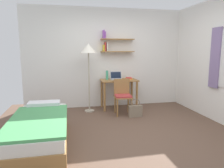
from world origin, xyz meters
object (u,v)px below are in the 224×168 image
(desk, at_px, (119,86))
(water_bottle, at_px, (107,75))
(standing_lamp, at_px, (88,52))
(book_stack, at_px, (129,78))
(desk_chair, at_px, (123,95))
(handbag, at_px, (135,110))
(bed, at_px, (40,131))
(laptop, at_px, (116,77))

(desk, distance_m, water_bottle, 0.41)
(desk, height_order, standing_lamp, standing_lamp)
(standing_lamp, distance_m, water_bottle, 0.78)
(desk, distance_m, book_stack, 0.33)
(standing_lamp, distance_m, book_stack, 1.27)
(desk_chair, height_order, handbag, desk_chair)
(desk_chair, relative_size, water_bottle, 3.51)
(bed, xyz_separation_m, handbag, (1.95, 1.07, -0.09))
(laptop, bearing_deg, desk, -57.47)
(water_bottle, relative_size, book_stack, 1.01)
(standing_lamp, height_order, water_bottle, standing_lamp)
(bed, distance_m, book_stack, 2.81)
(bed, relative_size, desk, 2.00)
(bed, height_order, laptop, laptop)
(desk, xyz_separation_m, desk_chair, (-0.03, -0.49, -0.13))
(desk_chair, xyz_separation_m, handbag, (0.23, -0.28, -0.32))
(standing_lamp, bearing_deg, handbag, -33.28)
(desk_chair, bearing_deg, bed, -141.90)
(water_bottle, bearing_deg, desk, -8.12)
(handbag, bearing_deg, bed, -151.22)
(desk, bearing_deg, laptop, 122.53)
(standing_lamp, xyz_separation_m, book_stack, (1.06, 0.15, -0.68))
(bed, xyz_separation_m, standing_lamp, (0.96, 1.72, 1.23))
(standing_lamp, height_order, handbag, standing_lamp)
(desk, height_order, laptop, laptop)
(laptop, height_order, water_bottle, water_bottle)
(desk, distance_m, laptop, 0.23)
(desk, relative_size, laptop, 3.03)
(desk, relative_size, book_stack, 3.97)
(laptop, height_order, book_stack, laptop)
(laptop, bearing_deg, water_bottle, -170.58)
(desk, distance_m, standing_lamp, 1.18)
(bed, distance_m, standing_lamp, 2.32)
(desk_chair, relative_size, standing_lamp, 0.50)
(laptop, bearing_deg, handbag, -73.52)
(desk, height_order, water_bottle, water_bottle)
(laptop, distance_m, water_bottle, 0.26)
(laptop, xyz_separation_m, book_stack, (0.33, -0.06, -0.03))
(standing_lamp, bearing_deg, book_stack, 8.05)
(standing_lamp, xyz_separation_m, handbag, (0.99, -0.65, -1.32))
(desk_chair, height_order, standing_lamp, standing_lamp)
(water_bottle, xyz_separation_m, handbag, (0.50, -0.82, -0.73))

